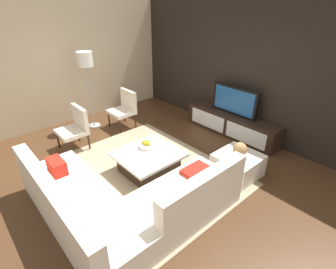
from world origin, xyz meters
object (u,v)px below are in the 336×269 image
Objects in this scene: ottoman at (237,165)px; fruit_bowl at (146,145)px; coffee_table at (149,162)px; accent_chair_far at (125,107)px; accent_chair_near at (75,126)px; floor_lamp at (86,64)px; sectional_couch at (121,202)px; television at (234,101)px; decorative_ball at (240,149)px; media_console at (231,124)px.

ottoman is 2.50× the size of fruit_bowl.
fruit_bowl is (-0.18, 0.10, 0.23)m from coffee_table.
accent_chair_far reaches higher than ottoman.
accent_chair_near reaches higher than fruit_bowl.
accent_chair_near is 1.43m from floor_lamp.
ottoman is (2.78, 1.66, -0.29)m from accent_chair_near.
ottoman is at bearing 76.92° from sectional_couch.
ottoman is (1.11, 1.10, -0.00)m from coffee_table.
accent_chair_near is 1.63m from fruit_bowl.
sectional_couch is at bearing -103.08° from ottoman.
sectional_couch is 2.12m from ottoman.
floor_lamp reaches higher than accent_chair_far.
ottoman is at bearing 44.71° from coffee_table.
television is at bearing 29.74° from accent_chair_far.
accent_chair_far is (-3.00, -0.34, 0.29)m from ottoman.
accent_chair_far is at bearing 50.63° from floor_lamp.
decorative_ball is (0.48, 2.07, 0.24)m from sectional_couch.
floor_lamp is 1.27m from accent_chair_far.
accent_chair_far is (-1.99, -1.54, -0.32)m from television.
floor_lamp is 7.38× the size of decorative_ball.
accent_chair_near is at bearing -149.12° from decorative_ball.
accent_chair_near is at bearing -155.96° from fruit_bowl.
decorative_ball is (1.01, -1.20, 0.27)m from media_console.
media_console is 2.57× the size of accent_chair_near.
sectional_couch is 1.40× the size of floor_lamp.
media_console is at bearing 29.73° from accent_chair_far.
accent_chair_far reaches higher than fruit_bowl.
media_console is 7.99× the size of fruit_bowl.
fruit_bowl reaches higher than ottoman.
coffee_table is 4.37× the size of decorative_ball.
sectional_couch is (0.53, -3.27, -0.53)m from television.
accent_chair_far reaches higher than media_console.
floor_lamp is 2.44m from fruit_bowl.
television is at bearing 130.06° from ottoman.
television is 2.38m from coffee_table.
coffee_table is 1.20× the size of accent_chair_far.
accent_chair_far is at bearing 158.17° from coffee_table.
decorative_ball reaches higher than media_console.
sectional_couch is 8.84× the size of fruit_bowl.
accent_chair_far is at bearing -142.20° from television.
accent_chair_near is 3.64× the size of decorative_ball.
coffee_table is 1.56m from ottoman.
accent_chair_far is at bearing -173.49° from decorative_ball.
accent_chair_near is (-1.67, -0.56, 0.29)m from coffee_table.
television reaches higher than coffee_table.
coffee_table is (-0.10, -2.30, -0.61)m from television.
fruit_bowl is (2.20, -0.06, -1.07)m from floor_lamp.
television is at bearing 40.80° from floor_lamp.
accent_chair_near is 1.00× the size of accent_chair_far.
accent_chair_near is at bearing -121.74° from television.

